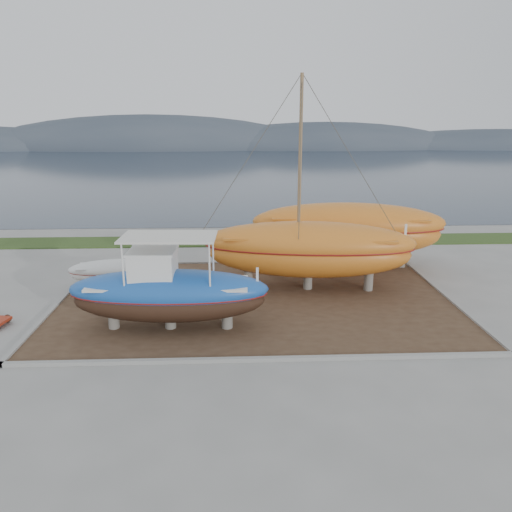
{
  "coord_description": "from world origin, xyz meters",
  "views": [
    {
      "loc": [
        -0.94,
        -18.03,
        8.33
      ],
      "look_at": [
        0.01,
        4.0,
        2.16
      ],
      "focal_mm": 35.0,
      "sensor_mm": 36.0,
      "label": 1
    }
  ],
  "objects_px": {
    "orange_bare_hull": "(348,236)",
    "blue_caique": "(169,283)",
    "white_dinghy": "(116,274)",
    "orange_sailboat": "(311,187)"
  },
  "relations": [
    {
      "from": "orange_bare_hull",
      "to": "blue_caique",
      "type": "bearing_deg",
      "value": -131.0
    },
    {
      "from": "blue_caique",
      "to": "orange_bare_hull",
      "type": "xyz_separation_m",
      "value": [
        9.03,
        8.38,
        -0.15
      ]
    },
    {
      "from": "orange_sailboat",
      "to": "orange_bare_hull",
      "type": "height_order",
      "value": "orange_sailboat"
    },
    {
      "from": "orange_sailboat",
      "to": "blue_caique",
      "type": "bearing_deg",
      "value": -137.42
    },
    {
      "from": "orange_sailboat",
      "to": "orange_bare_hull",
      "type": "distance_m",
      "value": 5.79
    },
    {
      "from": "white_dinghy",
      "to": "orange_sailboat",
      "type": "distance_m",
      "value": 10.52
    },
    {
      "from": "blue_caique",
      "to": "white_dinghy",
      "type": "xyz_separation_m",
      "value": [
        -3.29,
        5.12,
        -1.23
      ]
    },
    {
      "from": "blue_caique",
      "to": "white_dinghy",
      "type": "height_order",
      "value": "blue_caique"
    },
    {
      "from": "white_dinghy",
      "to": "orange_bare_hull",
      "type": "relative_size",
      "value": 0.43
    },
    {
      "from": "white_dinghy",
      "to": "orange_bare_hull",
      "type": "bearing_deg",
      "value": 9.32
    }
  ]
}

